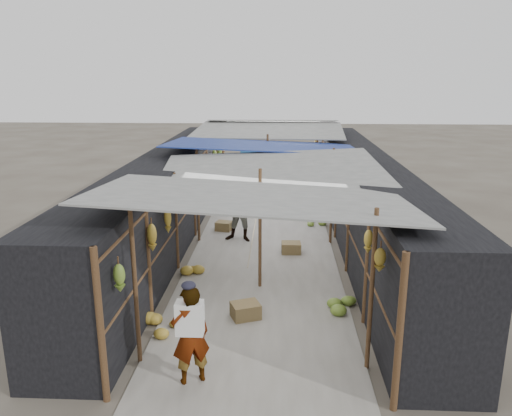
% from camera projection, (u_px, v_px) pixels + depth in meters
% --- Properties ---
extents(ground, '(80.00, 80.00, 0.00)m').
position_uv_depth(ground, '(252.00, 365.00, 7.91)').
color(ground, '#6B6356').
rests_on(ground, ground).
extents(aisle_slab, '(3.60, 16.00, 0.02)m').
position_uv_depth(aisle_slab, '(265.00, 236.00, 14.18)').
color(aisle_slab, '#9E998E').
rests_on(aisle_slab, ground).
extents(stall_left, '(1.40, 15.00, 2.30)m').
position_uv_depth(stall_left, '(169.00, 196.00, 14.01)').
color(stall_left, black).
rests_on(stall_left, ground).
extents(stall_right, '(1.40, 15.00, 2.30)m').
position_uv_depth(stall_right, '(363.00, 198.00, 13.76)').
color(stall_right, black).
rests_on(stall_right, ground).
extents(crate_near, '(0.63, 0.57, 0.31)m').
position_uv_depth(crate_near, '(246.00, 311.00, 9.37)').
color(crate_near, olive).
rests_on(crate_near, ground).
extents(crate_mid, '(0.50, 0.41, 0.29)m').
position_uv_depth(crate_mid, '(291.00, 248.00, 12.77)').
color(crate_mid, olive).
rests_on(crate_mid, ground).
extents(crate_back, '(0.52, 0.46, 0.28)m').
position_uv_depth(crate_back, '(224.00, 226.00, 14.62)').
color(crate_back, olive).
rests_on(crate_back, ground).
extents(black_basin, '(0.67, 0.67, 0.20)m').
position_uv_depth(black_basin, '(293.00, 195.00, 18.61)').
color(black_basin, black).
rests_on(black_basin, ground).
extents(vendor_elderly, '(0.67, 0.58, 1.55)m').
position_uv_depth(vendor_elderly, '(190.00, 335.00, 7.27)').
color(vendor_elderly, silver).
rests_on(vendor_elderly, ground).
extents(shopper_blue, '(1.01, 0.86, 1.83)m').
position_uv_depth(shopper_blue, '(241.00, 209.00, 13.53)').
color(shopper_blue, '#1F449F').
rests_on(shopper_blue, ground).
extents(vendor_seated, '(0.33, 0.53, 0.78)m').
position_uv_depth(vendor_seated, '(291.00, 193.00, 17.71)').
color(vendor_seated, '#4D4842').
rests_on(vendor_seated, ground).
extents(market_canopy, '(5.62, 15.20, 2.77)m').
position_uv_depth(market_canopy, '(267.00, 150.00, 13.90)').
color(market_canopy, brown).
rests_on(market_canopy, ground).
extents(hanging_bananas, '(3.95, 14.25, 0.73)m').
position_uv_depth(hanging_bananas, '(264.00, 177.00, 13.95)').
color(hanging_bananas, olive).
rests_on(hanging_bananas, ground).
extents(floor_bananas, '(3.92, 10.46, 0.35)m').
position_uv_depth(floor_bananas, '(266.00, 231.00, 14.09)').
color(floor_bananas, olive).
rests_on(floor_bananas, ground).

